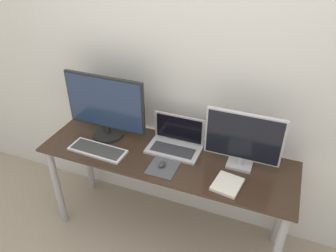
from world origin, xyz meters
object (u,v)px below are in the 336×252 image
(monitor_left, at_px, (105,107))
(laptop, at_px, (176,141))
(keyboard, at_px, (98,150))
(mouse, at_px, (162,164))
(monitor_right, at_px, (243,139))
(book, at_px, (227,184))

(monitor_left, distance_m, laptop, 0.57)
(keyboard, xyz_separation_m, mouse, (0.49, 0.01, 0.01))
(monitor_right, height_order, book, monitor_right)
(monitor_left, bearing_deg, book, -12.55)
(keyboard, relative_size, mouse, 6.58)
(laptop, xyz_separation_m, mouse, (-0.01, -0.24, -0.04))
(monitor_right, height_order, keyboard, monitor_right)
(book, bearing_deg, keyboard, 179.36)
(monitor_right, xyz_separation_m, keyboard, (-0.97, -0.20, -0.21))
(laptop, relative_size, book, 1.78)
(laptop, xyz_separation_m, keyboard, (-0.50, -0.25, -0.05))
(keyboard, bearing_deg, mouse, 0.99)
(laptop, distance_m, mouse, 0.24)
(mouse, height_order, book, mouse)
(monitor_left, height_order, book, monitor_left)
(monitor_left, xyz_separation_m, keyboard, (0.03, -0.20, -0.24))
(monitor_left, distance_m, mouse, 0.60)
(monitor_right, relative_size, book, 2.33)
(monitor_left, distance_m, monitor_right, 1.00)
(laptop, distance_m, book, 0.51)
(monitor_right, bearing_deg, laptop, 174.75)
(monitor_left, bearing_deg, laptop, 4.65)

